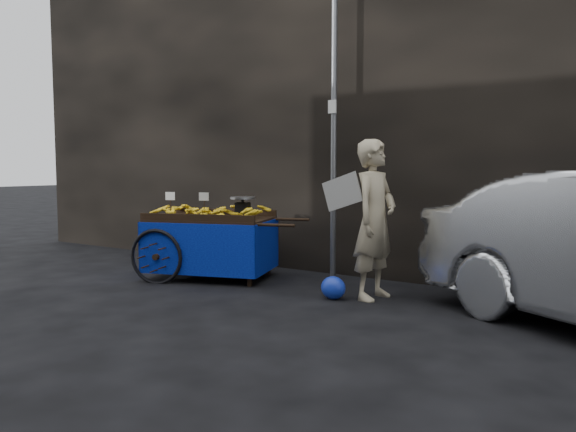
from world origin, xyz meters
The scene contains 6 objects.
ground centered at (0.00, 0.00, 0.00)m, with size 80.00×80.00×0.00m, color black.
building_wall centered at (0.39, 2.60, 2.50)m, with size 13.50×2.00×5.00m.
street_pole centered at (0.30, 1.30, 2.01)m, with size 0.12×0.10×4.00m.
banana_cart centered at (-1.23, 0.38, 0.77)m, with size 2.49×1.67×1.25m.
vendor centered at (1.30, 0.50, 0.95)m, with size 0.91×0.74×1.90m.
plastic_bag centered at (0.91, 0.19, 0.14)m, with size 0.31×0.25×0.28m, color #1933BE.
Camera 1 is at (4.07, -5.61, 1.57)m, focal length 35.00 mm.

